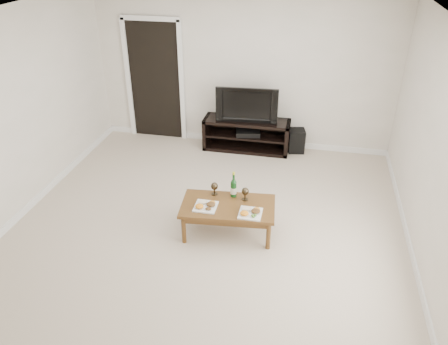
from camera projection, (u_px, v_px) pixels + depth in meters
The scene contains 14 objects.
floor at pixel (204, 235), 5.52m from camera, with size 5.50×5.50×0.00m, color beige.
back_wall at pixel (243, 71), 7.23m from camera, with size 5.00×0.04×2.60m, color silver.
ceiling at pixel (198, 19), 4.22m from camera, with size 5.00×5.50×0.04m, color white.
doorway at pixel (155, 82), 7.61m from camera, with size 0.90×0.02×2.05m, color black.
media_console at pixel (246, 135), 7.48m from camera, with size 1.46×0.45×0.55m, color black.
television at pixel (247, 103), 7.20m from camera, with size 1.02×0.13×0.59m, color black.
av_receiver at pixel (248, 132), 7.44m from camera, with size 0.40×0.30×0.08m, color black.
subwoofer at pixel (296, 141), 7.45m from camera, with size 0.27×0.27×0.40m, color black.
coffee_table at pixel (228, 219), 5.45m from camera, with size 1.14×0.62×0.42m, color brown.
plate_left at pixel (206, 205), 5.29m from camera, with size 0.27×0.27×0.07m, color white.
plate_right at pixel (250, 212), 5.16m from camera, with size 0.27×0.27×0.07m, color white.
wine_bottle at pixel (234, 184), 5.43m from camera, with size 0.07×0.07×0.35m, color #103D16.
goblet_left at pixel (214, 189), 5.52m from camera, with size 0.09×0.09×0.17m, color #392F1F, non-canonical shape.
goblet_right at pixel (245, 194), 5.41m from camera, with size 0.09×0.09×0.17m, color #392F1F, non-canonical shape.
Camera 1 is at (1.15, -4.26, 3.41)m, focal length 35.00 mm.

